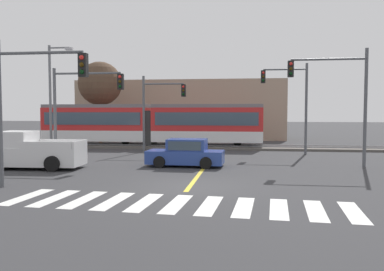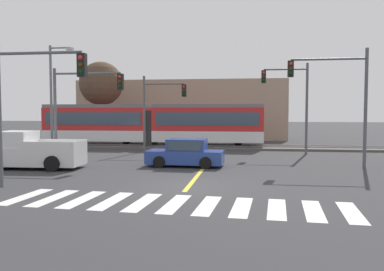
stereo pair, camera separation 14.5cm
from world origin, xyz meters
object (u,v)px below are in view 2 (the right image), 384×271
(traffic_light_near_left, at_px, (28,91))
(traffic_light_far_right, at_px, (292,95))
(sedan_crossing, at_px, (185,154))
(street_lamp_west, at_px, (53,91))
(traffic_light_mid_left, at_px, (79,99))
(bare_tree_far_west, at_px, (101,84))
(traffic_light_far_left, at_px, (159,103))
(traffic_light_mid_right, at_px, (339,90))
(pickup_truck, at_px, (29,153))
(light_rail_tram, at_px, (152,123))

(traffic_light_near_left, distance_m, traffic_light_far_right, 18.47)
(sedan_crossing, distance_m, street_lamp_west, 14.87)
(traffic_light_mid_left, distance_m, bare_tree_far_west, 15.92)
(traffic_light_near_left, relative_size, traffic_light_mid_left, 1.06)
(traffic_light_far_left, relative_size, street_lamp_west, 0.69)
(traffic_light_mid_left, bearing_deg, traffic_light_far_left, 65.42)
(sedan_crossing, height_order, traffic_light_near_left, traffic_light_near_left)
(traffic_light_near_left, xyz_separation_m, bare_tree_far_west, (-5.59, 22.73, 1.84))
(sedan_crossing, distance_m, traffic_light_near_left, 9.29)
(traffic_light_near_left, distance_m, bare_tree_far_west, 23.48)
(bare_tree_far_west, bearing_deg, traffic_light_mid_right, -37.40)
(traffic_light_far_right, relative_size, traffic_light_mid_left, 1.15)
(traffic_light_far_right, distance_m, traffic_light_mid_left, 14.46)
(street_lamp_west, bearing_deg, traffic_light_mid_left, -54.41)
(street_lamp_west, bearing_deg, traffic_light_mid_right, -19.31)
(traffic_light_far_left, height_order, traffic_light_mid_right, traffic_light_mid_right)
(traffic_light_mid_right, relative_size, traffic_light_far_right, 1.01)
(bare_tree_far_west, bearing_deg, traffic_light_far_right, -25.91)
(traffic_light_mid_left, bearing_deg, pickup_truck, -127.27)
(light_rail_tram, height_order, traffic_light_far_right, traffic_light_far_right)
(traffic_light_mid_right, bearing_deg, traffic_light_near_left, -148.64)
(light_rail_tram, bearing_deg, pickup_truck, -104.64)
(pickup_truck, xyz_separation_m, traffic_light_far_right, (14.54, 9.25, 3.34))
(traffic_light_far_left, relative_size, traffic_light_near_left, 0.96)
(traffic_light_mid_right, bearing_deg, pickup_truck, -169.57)
(light_rail_tram, distance_m, street_lamp_west, 8.26)
(sedan_crossing, bearing_deg, bare_tree_far_west, 124.39)
(traffic_light_far_left, xyz_separation_m, traffic_light_near_left, (-1.96, -14.43, 0.19))
(traffic_light_far_left, relative_size, traffic_light_far_right, 0.88)
(pickup_truck, bearing_deg, traffic_light_far_right, 32.47)
(traffic_light_far_left, height_order, traffic_light_near_left, traffic_light_near_left)
(sedan_crossing, bearing_deg, street_lamp_west, 145.42)
(light_rail_tram, xyz_separation_m, pickup_truck, (-3.47, -13.29, -1.21))
(traffic_light_far_right, bearing_deg, street_lamp_west, 177.40)
(sedan_crossing, relative_size, street_lamp_west, 0.52)
(light_rail_tram, xyz_separation_m, traffic_light_mid_left, (-1.66, -10.90, 1.72))
(traffic_light_far_left, height_order, traffic_light_far_right, traffic_light_far_right)
(traffic_light_far_right, bearing_deg, pickup_truck, -147.53)
(pickup_truck, relative_size, traffic_light_far_left, 0.97)
(sedan_crossing, xyz_separation_m, traffic_light_mid_left, (-6.30, 0.45, 3.06))
(traffic_light_far_right, distance_m, bare_tree_far_west, 19.09)
(traffic_light_far_right, xyz_separation_m, bare_tree_far_west, (-17.12, 8.32, 1.48))
(light_rail_tram, height_order, sedan_crossing, light_rail_tram)
(pickup_truck, bearing_deg, traffic_light_far_left, 61.83)
(traffic_light_near_left, height_order, traffic_light_far_right, traffic_light_far_right)
(traffic_light_mid_right, bearing_deg, street_lamp_west, 160.69)
(traffic_light_mid_right, distance_m, bare_tree_far_west, 23.99)
(light_rail_tram, distance_m, traffic_light_far_right, 11.97)
(light_rail_tram, distance_m, traffic_light_mid_right, 16.68)
(traffic_light_near_left, distance_m, street_lamp_west, 16.67)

